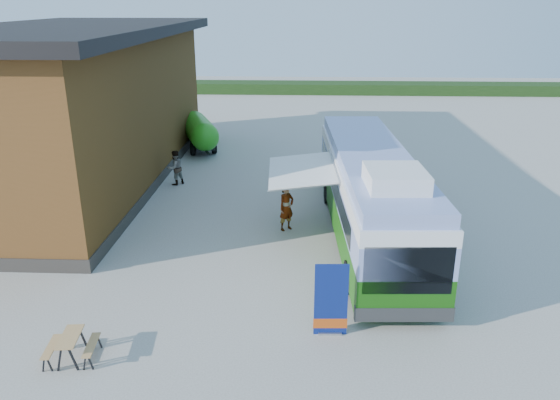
{
  "coord_description": "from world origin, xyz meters",
  "views": [
    {
      "loc": [
        0.55,
        -15.95,
        8.58
      ],
      "look_at": [
        -0.3,
        3.56,
        1.4
      ],
      "focal_mm": 35.0,
      "sensor_mm": 36.0,
      "label": 1
    }
  ],
  "objects_px": {
    "bus": "(371,191)",
    "picnic_table": "(71,342)",
    "person_b": "(175,168)",
    "person_a": "(286,208)",
    "slurry_tanker": "(199,131)",
    "banner": "(331,306)"
  },
  "relations": [
    {
      "from": "bus",
      "to": "person_b",
      "type": "bearing_deg",
      "value": 142.73
    },
    {
      "from": "slurry_tanker",
      "to": "person_b",
      "type": "bearing_deg",
      "value": -110.52
    },
    {
      "from": "banner",
      "to": "person_b",
      "type": "distance_m",
      "value": 14.42
    },
    {
      "from": "picnic_table",
      "to": "person_a",
      "type": "xyz_separation_m",
      "value": [
        5.14,
        8.58,
        0.41
      ]
    },
    {
      "from": "person_a",
      "to": "bus",
      "type": "bearing_deg",
      "value": -52.49
    },
    {
      "from": "slurry_tanker",
      "to": "bus",
      "type": "bearing_deg",
      "value": -75.8
    },
    {
      "from": "picnic_table",
      "to": "person_b",
      "type": "distance_m",
      "value": 14.0
    },
    {
      "from": "banner",
      "to": "picnic_table",
      "type": "xyz_separation_m",
      "value": [
        -6.56,
        -1.41,
        -0.35
      ]
    },
    {
      "from": "banner",
      "to": "picnic_table",
      "type": "bearing_deg",
      "value": -170.51
    },
    {
      "from": "bus",
      "to": "banner",
      "type": "bearing_deg",
      "value": -107.51
    },
    {
      "from": "bus",
      "to": "banner",
      "type": "distance_m",
      "value": 6.81
    },
    {
      "from": "bus",
      "to": "person_a",
      "type": "height_order",
      "value": "bus"
    },
    {
      "from": "bus",
      "to": "person_b",
      "type": "xyz_separation_m",
      "value": [
        -8.79,
        6.07,
        -1.03
      ]
    },
    {
      "from": "bus",
      "to": "person_a",
      "type": "bearing_deg",
      "value": 165.59
    },
    {
      "from": "person_a",
      "to": "slurry_tanker",
      "type": "height_order",
      "value": "slurry_tanker"
    },
    {
      "from": "person_a",
      "to": "slurry_tanker",
      "type": "relative_size",
      "value": 0.35
    },
    {
      "from": "banner",
      "to": "slurry_tanker",
      "type": "bearing_deg",
      "value": 107.56
    },
    {
      "from": "bus",
      "to": "slurry_tanker",
      "type": "height_order",
      "value": "bus"
    },
    {
      "from": "bus",
      "to": "slurry_tanker",
      "type": "xyz_separation_m",
      "value": [
        -8.79,
        12.68,
        -0.71
      ]
    },
    {
      "from": "bus",
      "to": "person_b",
      "type": "distance_m",
      "value": 10.73
    },
    {
      "from": "bus",
      "to": "picnic_table",
      "type": "xyz_separation_m",
      "value": [
        -8.29,
        -7.92,
        -1.37
      ]
    },
    {
      "from": "picnic_table",
      "to": "slurry_tanker",
      "type": "height_order",
      "value": "slurry_tanker"
    }
  ]
}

